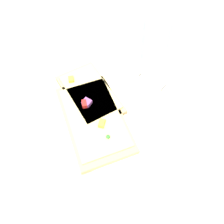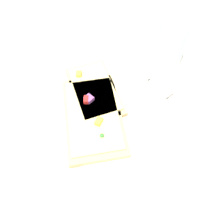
% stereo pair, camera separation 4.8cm
% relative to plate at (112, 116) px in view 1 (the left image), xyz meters
% --- Properties ---
extents(ground_plane, '(4.00, 4.00, 0.00)m').
position_rel_plate_xyz_m(ground_plane, '(0.00, 0.00, -0.01)').
color(ground_plane, '#BCB29E').
extents(plate, '(0.26, 0.26, 0.01)m').
position_rel_plate_xyz_m(plate, '(0.00, 0.00, 0.00)').
color(plate, white).
rests_on(plate, ground).
extents(fork, '(0.11, 0.19, 0.01)m').
position_rel_plate_xyz_m(fork, '(-0.04, 0.01, 0.01)').
color(fork, silver).
rests_on(fork, plate).
extents(knife, '(0.11, 0.20, 0.01)m').
position_rel_plate_xyz_m(knife, '(0.01, 0.07, 0.01)').
color(knife, silver).
rests_on(knife, plate).
extents(pizza_slice_main, '(0.21, 0.13, 0.03)m').
position_rel_plate_xyz_m(pizza_slice_main, '(0.00, -0.04, 0.02)').
color(pizza_slice_main, tan).
rests_on(pizza_slice_main, plate).
extents(pizza_slice_corner, '(0.18, 0.12, 0.03)m').
position_rel_plate_xyz_m(pizza_slice_corner, '(-0.07, -0.03, 0.02)').
color(pizza_slice_corner, tan).
rests_on(pizza_slice_corner, plate).
extents(crumb_scatter, '(0.08, 0.02, 0.01)m').
position_rel_plate_xyz_m(crumb_scatter, '(-0.04, -0.01, 0.01)').
color(crumb_scatter, tan).
rests_on(crumb_scatter, plate).
extents(drinking_glass, '(0.07, 0.07, 0.13)m').
position_rel_plate_xyz_m(drinking_glass, '(-0.13, 0.17, 0.06)').
color(drinking_glass, silver).
rests_on(drinking_glass, ground).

